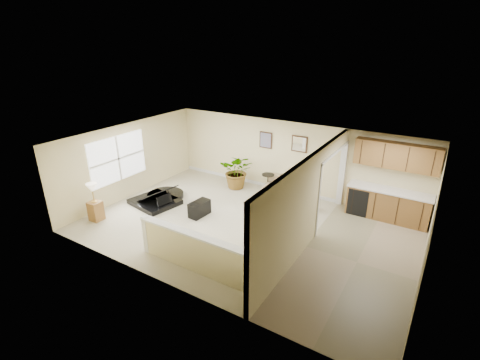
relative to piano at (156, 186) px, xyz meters
The scene contains 20 objects.
floor 3.41m from the piano, ahead, with size 9.00×9.00×0.00m, color tan.
back_wall 4.60m from the piano, 42.35° to the left, with size 9.00×0.04×2.50m, color beige.
front_wall 4.52m from the piano, 41.11° to the right, with size 9.00×0.04×2.50m, color beige.
left_wall 1.33m from the piano, behind, with size 0.04×6.00×2.50m, color beige.
right_wall 7.89m from the piano, ahead, with size 0.04×6.00×2.50m, color beige.
ceiling 3.88m from the piano, ahead, with size 9.00×6.00×0.04m, color silver.
kitchen_vinyl 6.54m from the piano, ahead, with size 2.70×6.00×0.01m, color gray.
interior_partition 5.21m from the piano, ahead, with size 0.18×5.99×2.50m.
pony_half_wall 4.10m from the piano, 33.02° to the right, with size 3.42×0.22×1.00m.
left_window 1.50m from the piano, 158.81° to the right, with size 0.05×2.15×1.45m, color white.
wall_art_left 4.06m from the piano, 51.52° to the left, with size 0.48×0.04×0.58m.
wall_mirror 4.92m from the piano, 39.65° to the left, with size 0.55×0.04×0.55m.
kitchen_cabinets 7.13m from the piano, 23.11° to the left, with size 2.36×0.65×2.33m.
piano is the anchor object (origin of this frame).
piano_bench 1.81m from the piano, ahead, with size 0.35×0.69×0.46m, color black.
loveseat 4.36m from the piano, 38.52° to the left, with size 1.49×0.92×0.81m.
accent_table 3.84m from the piano, 45.10° to the left, with size 0.44×0.44×0.63m.
palm_plant 2.92m from the piano, 55.98° to the left, with size 1.43×1.34×1.30m.
small_plant 5.08m from the piano, 24.22° to the left, with size 0.39×0.39×0.56m.
lamp_stand 1.95m from the piano, 109.76° to the right, with size 0.36×0.36×1.17m.
Camera 1 is at (4.41, -7.47, 5.02)m, focal length 26.00 mm.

